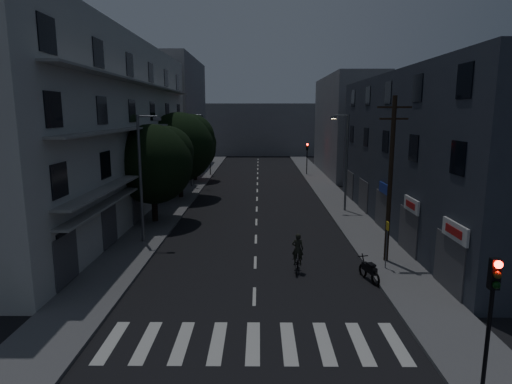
{
  "coord_description": "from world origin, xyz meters",
  "views": [
    {
      "loc": [
        0.22,
        -16.34,
        8.26
      ],
      "look_at": [
        0.0,
        12.0,
        3.0
      ],
      "focal_mm": 30.0,
      "sensor_mm": 36.0,
      "label": 1
    }
  ],
  "objects_px": {
    "bus_stop_sign": "(387,236)",
    "cyclist": "(297,259)",
    "motorcycle": "(369,271)",
    "utility_pole": "(390,177)",
    "traffic_signal_near": "(493,298)"
  },
  "relations": [
    {
      "from": "motorcycle",
      "to": "cyclist",
      "type": "height_order",
      "value": "cyclist"
    },
    {
      "from": "bus_stop_sign",
      "to": "cyclist",
      "type": "xyz_separation_m",
      "value": [
        -4.69,
        -0.23,
        -1.18
      ]
    },
    {
      "from": "utility_pole",
      "to": "bus_stop_sign",
      "type": "distance_m",
      "value": 3.23
    },
    {
      "from": "utility_pole",
      "to": "motorcycle",
      "type": "xyz_separation_m",
      "value": [
        -1.59,
        -2.59,
        -4.38
      ]
    },
    {
      "from": "traffic_signal_near",
      "to": "bus_stop_sign",
      "type": "xyz_separation_m",
      "value": [
        0.08,
        10.23,
        -1.21
      ]
    },
    {
      "from": "traffic_signal_near",
      "to": "cyclist",
      "type": "height_order",
      "value": "traffic_signal_near"
    },
    {
      "from": "traffic_signal_near",
      "to": "cyclist",
      "type": "xyz_separation_m",
      "value": [
        -4.61,
        10.0,
        -2.39
      ]
    },
    {
      "from": "bus_stop_sign",
      "to": "cyclist",
      "type": "bearing_deg",
      "value": -177.2
    },
    {
      "from": "cyclist",
      "to": "motorcycle",
      "type": "bearing_deg",
      "value": -9.78
    },
    {
      "from": "bus_stop_sign",
      "to": "cyclist",
      "type": "relative_size",
      "value": 1.2
    },
    {
      "from": "bus_stop_sign",
      "to": "motorcycle",
      "type": "bearing_deg",
      "value": -131.36
    },
    {
      "from": "motorcycle",
      "to": "traffic_signal_near",
      "type": "bearing_deg",
      "value": -98.73
    },
    {
      "from": "utility_pole",
      "to": "cyclist",
      "type": "bearing_deg",
      "value": -164.15
    },
    {
      "from": "utility_pole",
      "to": "cyclist",
      "type": "distance_m",
      "value": 6.71
    },
    {
      "from": "cyclist",
      "to": "bus_stop_sign",
      "type": "bearing_deg",
      "value": 11.35
    }
  ]
}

